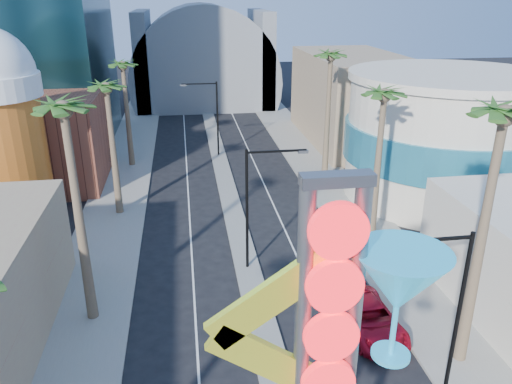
# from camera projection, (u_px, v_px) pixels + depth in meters

# --- Properties ---
(sidewalk_west) EXTENTS (5.00, 100.00, 0.15)m
(sidewalk_west) POSITION_uv_depth(u_px,v_px,m) (120.00, 190.00, 44.54)
(sidewalk_west) COLOR gray
(sidewalk_west) RESTS_ON ground
(sidewalk_east) EXTENTS (5.00, 100.00, 0.15)m
(sidewalk_east) POSITION_uv_depth(u_px,v_px,m) (326.00, 179.00, 47.12)
(sidewalk_east) COLOR gray
(sidewalk_east) RESTS_ON ground
(median) EXTENTS (1.60, 84.00, 0.15)m
(median) POSITION_uv_depth(u_px,v_px,m) (223.00, 174.00, 48.58)
(median) COLOR gray
(median) RESTS_ON ground
(brick_filler_west) EXTENTS (10.00, 10.00, 8.00)m
(brick_filler_west) POSITION_uv_depth(u_px,v_px,m) (45.00, 142.00, 44.95)
(brick_filler_west) COLOR brown
(brick_filler_west) RESTS_ON ground
(filler_east) EXTENTS (10.00, 20.00, 10.00)m
(filler_east) POSITION_uv_depth(u_px,v_px,m) (352.00, 98.00, 58.10)
(filler_east) COLOR #9F7F66
(filler_east) RESTS_ON ground
(turquoise_building) EXTENTS (16.60, 16.60, 10.60)m
(turquoise_building) POSITION_uv_depth(u_px,v_px,m) (444.00, 137.00, 41.76)
(turquoise_building) COLOR beige
(turquoise_building) RESTS_ON ground
(canopy) EXTENTS (22.00, 16.00, 22.00)m
(canopy) POSITION_uv_depth(u_px,v_px,m) (204.00, 76.00, 78.21)
(canopy) COLOR slate
(canopy) RESTS_ON ground
(neon_sign) EXTENTS (6.53, 2.60, 12.55)m
(neon_sign) POSITION_uv_depth(u_px,v_px,m) (355.00, 350.00, 13.84)
(neon_sign) COLOR gray
(neon_sign) RESTS_ON ground
(streetlight_0) EXTENTS (3.79, 0.25, 8.00)m
(streetlight_0) POSITION_uv_depth(u_px,v_px,m) (256.00, 198.00, 30.35)
(streetlight_0) COLOR black
(streetlight_0) RESTS_ON ground
(streetlight_1) EXTENTS (3.79, 0.25, 8.00)m
(streetlight_1) POSITION_uv_depth(u_px,v_px,m) (212.00, 112.00, 52.22)
(streetlight_1) COLOR black
(streetlight_1) RESTS_ON ground
(streetlight_2) EXTENTS (3.45, 0.25, 8.00)m
(streetlight_2) POSITION_uv_depth(u_px,v_px,m) (450.00, 303.00, 20.19)
(streetlight_2) COLOR black
(streetlight_2) RESTS_ON ground
(palm_1) EXTENTS (2.40, 2.40, 12.70)m
(palm_1) POSITION_uv_depth(u_px,v_px,m) (65.00, 124.00, 23.16)
(palm_1) COLOR brown
(palm_1) RESTS_ON ground
(palm_2) EXTENTS (2.40, 2.40, 11.20)m
(palm_2) POSITION_uv_depth(u_px,v_px,m) (107.00, 96.00, 36.51)
(palm_2) COLOR brown
(palm_2) RESTS_ON ground
(palm_3) EXTENTS (2.40, 2.40, 11.20)m
(palm_3) POSITION_uv_depth(u_px,v_px,m) (123.00, 72.00, 47.52)
(palm_3) COLOR brown
(palm_3) RESTS_ON ground
(palm_5) EXTENTS (2.40, 2.40, 13.20)m
(palm_5) POSITION_uv_depth(u_px,v_px,m) (501.00, 134.00, 19.93)
(palm_5) COLOR brown
(palm_5) RESTS_ON ground
(palm_6) EXTENTS (2.40, 2.40, 11.70)m
(palm_6) POSITION_uv_depth(u_px,v_px,m) (384.00, 105.00, 31.45)
(palm_6) COLOR brown
(palm_6) RESTS_ON ground
(palm_7) EXTENTS (2.40, 2.40, 12.70)m
(palm_7) POSITION_uv_depth(u_px,v_px,m) (330.00, 65.00, 42.13)
(palm_7) COLOR brown
(palm_7) RESTS_ON ground
(red_pickup) EXTENTS (2.87, 5.69, 1.54)m
(red_pickup) POSITION_uv_depth(u_px,v_px,m) (370.00, 318.00, 25.92)
(red_pickup) COLOR #B00D22
(red_pickup) RESTS_ON ground
(pedestrian_b) EXTENTS (0.80, 0.65, 1.58)m
(pedestrian_b) POSITION_uv_depth(u_px,v_px,m) (376.00, 248.00, 32.64)
(pedestrian_b) COLOR gray
(pedestrian_b) RESTS_ON sidewalk_east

